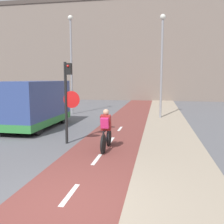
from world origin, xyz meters
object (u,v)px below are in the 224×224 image
at_px(street_lamp_far, 71,55).
at_px(van, 35,105).
at_px(traffic_light_pole, 68,94).
at_px(cyclist_near, 106,131).
at_px(street_lamp_sidewalk, 162,56).

height_order(street_lamp_far, van, street_lamp_far).
bearing_deg(street_lamp_far, traffic_light_pole, -71.55).
bearing_deg(street_lamp_far, cyclist_near, -63.46).
relative_size(traffic_light_pole, street_lamp_sidewalk, 0.49).
xyz_separation_m(traffic_light_pole, street_lamp_sidewalk, (3.68, 7.27, 2.06)).
distance_m(cyclist_near, van, 5.66).
relative_size(street_lamp_sidewalk, van, 1.35).
relative_size(cyclist_near, van, 0.35).
distance_m(street_lamp_far, street_lamp_sidewalk, 6.44).
bearing_deg(cyclist_near, traffic_light_pole, 158.70).
height_order(street_lamp_far, cyclist_near, street_lamp_far).
relative_size(street_lamp_sidewalk, cyclist_near, 3.90).
bearing_deg(traffic_light_pole, van, 135.80).
distance_m(traffic_light_pole, street_lamp_sidewalk, 8.41).
bearing_deg(street_lamp_sidewalk, van, -145.23).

